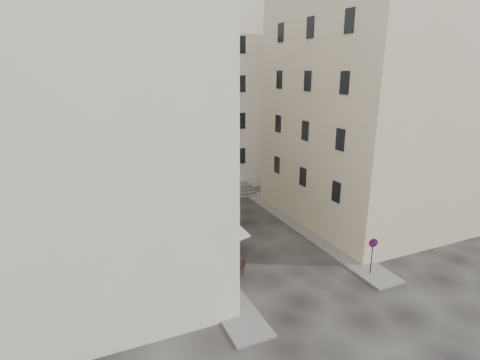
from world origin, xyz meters
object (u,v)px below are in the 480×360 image
bistro_table_b (235,267)px  pedestrian (235,236)px  no_parking_sign (373,250)px  bistro_table_a (231,269)px

bistro_table_b → pedestrian: size_ratio=0.62×
no_parking_sign → bistro_table_a: size_ratio=1.75×
bistro_table_b → pedestrian: pedestrian is taller
bistro_table_a → pedestrian: 3.56m
bistro_table_a → bistro_table_b: 0.46m
no_parking_sign → bistro_table_b: (-7.27, 3.51, -1.27)m
bistro_table_a → bistro_table_b: size_ratio=1.17×
no_parking_sign → bistro_table_b: 8.17m
bistro_table_a → bistro_table_b: bearing=39.3°
no_parking_sign → bistro_table_a: bearing=175.7°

